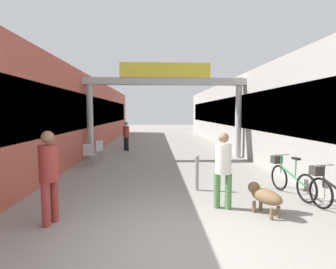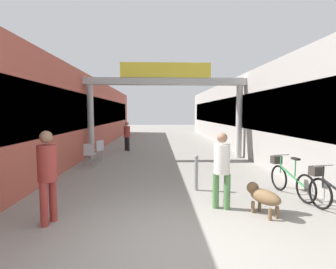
{
  "view_description": "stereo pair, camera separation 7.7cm",
  "coord_description": "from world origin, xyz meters",
  "px_view_note": "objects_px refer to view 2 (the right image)",
  "views": [
    {
      "loc": [
        -0.43,
        -3.83,
        2.06
      ],
      "look_at": [
        0.0,
        5.21,
        1.3
      ],
      "focal_mm": 28.0,
      "sensor_mm": 36.0,
      "label": 1
    },
    {
      "loc": [
        -0.35,
        -3.83,
        2.06
      ],
      "look_at": [
        0.0,
        5.21,
        1.3
      ],
      "focal_mm": 28.0,
      "sensor_mm": 36.0,
      "label": 2
    }
  ],
  "objects_px": {
    "pedestrian_with_dog": "(222,166)",
    "bollard_post_metal": "(196,172)",
    "pedestrian_carrying_crate": "(127,134)",
    "bicycle_black_nearest": "(336,195)",
    "pedestrian_companion": "(47,171)",
    "bicycle_green_second": "(289,178)",
    "dog_on_leash": "(262,196)",
    "cafe_chair_aluminium_farther": "(98,148)",
    "cafe_chair_aluminium_nearer": "(90,153)"
  },
  "relations": [
    {
      "from": "pedestrian_companion",
      "to": "cafe_chair_aluminium_farther",
      "type": "distance_m",
      "value": 6.35
    },
    {
      "from": "pedestrian_companion",
      "to": "bicycle_green_second",
      "type": "xyz_separation_m",
      "value": [
        5.29,
        1.5,
        -0.56
      ]
    },
    {
      "from": "pedestrian_companion",
      "to": "pedestrian_carrying_crate",
      "type": "bearing_deg",
      "value": 87.79
    },
    {
      "from": "bicycle_green_second",
      "to": "dog_on_leash",
      "type": "bearing_deg",
      "value": -133.52
    },
    {
      "from": "dog_on_leash",
      "to": "bicycle_black_nearest",
      "type": "relative_size",
      "value": 0.51
    },
    {
      "from": "bicycle_green_second",
      "to": "bollard_post_metal",
      "type": "relative_size",
      "value": 1.77
    },
    {
      "from": "pedestrian_companion",
      "to": "pedestrian_carrying_crate",
      "type": "height_order",
      "value": "pedestrian_companion"
    },
    {
      "from": "bollard_post_metal",
      "to": "dog_on_leash",
      "type": "bearing_deg",
      "value": -57.12
    },
    {
      "from": "pedestrian_with_dog",
      "to": "dog_on_leash",
      "type": "relative_size",
      "value": 1.91
    },
    {
      "from": "cafe_chair_aluminium_farther",
      "to": "pedestrian_companion",
      "type": "bearing_deg",
      "value": -85.45
    },
    {
      "from": "pedestrian_carrying_crate",
      "to": "dog_on_leash",
      "type": "relative_size",
      "value": 1.83
    },
    {
      "from": "pedestrian_companion",
      "to": "bicycle_black_nearest",
      "type": "xyz_separation_m",
      "value": [
        5.55,
        0.14,
        -0.56
      ]
    },
    {
      "from": "bollard_post_metal",
      "to": "cafe_chair_aluminium_nearer",
      "type": "height_order",
      "value": "bollard_post_metal"
    },
    {
      "from": "pedestrian_carrying_crate",
      "to": "cafe_chair_aluminium_farther",
      "type": "relative_size",
      "value": 1.76
    },
    {
      "from": "bicycle_green_second",
      "to": "bollard_post_metal",
      "type": "height_order",
      "value": "bicycle_green_second"
    },
    {
      "from": "pedestrian_with_dog",
      "to": "bicycle_black_nearest",
      "type": "relative_size",
      "value": 0.98
    },
    {
      "from": "pedestrian_carrying_crate",
      "to": "cafe_chair_aluminium_nearer",
      "type": "distance_m",
      "value": 4.32
    },
    {
      "from": "pedestrian_carrying_crate",
      "to": "pedestrian_companion",
      "type": "bearing_deg",
      "value": -92.21
    },
    {
      "from": "bollard_post_metal",
      "to": "pedestrian_with_dog",
      "type": "bearing_deg",
      "value": -75.71
    },
    {
      "from": "bicycle_green_second",
      "to": "cafe_chair_aluminium_farther",
      "type": "xyz_separation_m",
      "value": [
        -5.8,
        4.81,
        0.1
      ]
    },
    {
      "from": "cafe_chair_aluminium_nearer",
      "to": "cafe_chair_aluminium_farther",
      "type": "distance_m",
      "value": 1.17
    },
    {
      "from": "pedestrian_with_dog",
      "to": "bicycle_black_nearest",
      "type": "xyz_separation_m",
      "value": [
        2.17,
        -0.5,
        -0.5
      ]
    },
    {
      "from": "pedestrian_companion",
      "to": "cafe_chair_aluminium_nearer",
      "type": "distance_m",
      "value": 5.2
    },
    {
      "from": "dog_on_leash",
      "to": "bicycle_green_second",
      "type": "bearing_deg",
      "value": 46.48
    },
    {
      "from": "pedestrian_with_dog",
      "to": "cafe_chair_aluminium_nearer",
      "type": "bearing_deg",
      "value": 131.21
    },
    {
      "from": "bicycle_green_second",
      "to": "bollard_post_metal",
      "type": "bearing_deg",
      "value": 168.11
    },
    {
      "from": "pedestrian_with_dog",
      "to": "bollard_post_metal",
      "type": "relative_size",
      "value": 1.73
    },
    {
      "from": "cafe_chair_aluminium_nearer",
      "to": "pedestrian_carrying_crate",
      "type": "bearing_deg",
      "value": 77.54
    },
    {
      "from": "pedestrian_companion",
      "to": "bollard_post_metal",
      "type": "distance_m",
      "value": 3.66
    },
    {
      "from": "bicycle_green_second",
      "to": "cafe_chair_aluminium_farther",
      "type": "distance_m",
      "value": 7.54
    },
    {
      "from": "pedestrian_with_dog",
      "to": "bollard_post_metal",
      "type": "distance_m",
      "value": 1.46
    },
    {
      "from": "pedestrian_with_dog",
      "to": "pedestrian_companion",
      "type": "height_order",
      "value": "pedestrian_companion"
    },
    {
      "from": "pedestrian_with_dog",
      "to": "pedestrian_carrying_crate",
      "type": "distance_m",
      "value": 9.22
    },
    {
      "from": "pedestrian_carrying_crate",
      "to": "cafe_chair_aluminium_nearer",
      "type": "xyz_separation_m",
      "value": [
        -0.93,
        -4.2,
        -0.35
      ]
    },
    {
      "from": "bicycle_green_second",
      "to": "cafe_chair_aluminium_farther",
      "type": "height_order",
      "value": "bicycle_green_second"
    },
    {
      "from": "pedestrian_with_dog",
      "to": "pedestrian_companion",
      "type": "distance_m",
      "value": 3.44
    },
    {
      "from": "bicycle_black_nearest",
      "to": "cafe_chair_aluminium_nearer",
      "type": "bearing_deg",
      "value": 140.72
    },
    {
      "from": "bicycle_black_nearest",
      "to": "cafe_chair_aluminium_farther",
      "type": "xyz_separation_m",
      "value": [
        -6.06,
        6.18,
        0.1
      ]
    },
    {
      "from": "bicycle_black_nearest",
      "to": "pedestrian_companion",
      "type": "bearing_deg",
      "value": -178.57
    },
    {
      "from": "pedestrian_carrying_crate",
      "to": "dog_on_leash",
      "type": "xyz_separation_m",
      "value": [
        3.78,
        -9.06,
        -0.51
      ]
    },
    {
      "from": "bollard_post_metal",
      "to": "cafe_chair_aluminium_nearer",
      "type": "xyz_separation_m",
      "value": [
        -3.61,
        3.17,
        0.06
      ]
    },
    {
      "from": "dog_on_leash",
      "to": "bicycle_green_second",
      "type": "xyz_separation_m",
      "value": [
        1.16,
        1.22,
        0.05
      ]
    },
    {
      "from": "pedestrian_companion",
      "to": "bollard_post_metal",
      "type": "relative_size",
      "value": 1.83
    },
    {
      "from": "pedestrian_carrying_crate",
      "to": "bicycle_black_nearest",
      "type": "height_order",
      "value": "pedestrian_carrying_crate"
    },
    {
      "from": "bollard_post_metal",
      "to": "cafe_chair_aluminium_farther",
      "type": "height_order",
      "value": "bollard_post_metal"
    },
    {
      "from": "dog_on_leash",
      "to": "bicycle_green_second",
      "type": "relative_size",
      "value": 0.51
    },
    {
      "from": "pedestrian_companion",
      "to": "bicycle_black_nearest",
      "type": "relative_size",
      "value": 1.03
    },
    {
      "from": "dog_on_leash",
      "to": "bicycle_green_second",
      "type": "distance_m",
      "value": 1.68
    },
    {
      "from": "pedestrian_with_dog",
      "to": "bicycle_green_second",
      "type": "distance_m",
      "value": 2.16
    },
    {
      "from": "bicycle_black_nearest",
      "to": "pedestrian_with_dog",
      "type": "bearing_deg",
      "value": 167.14
    }
  ]
}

